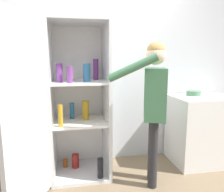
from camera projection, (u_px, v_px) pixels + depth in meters
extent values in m
cube|color=silver|center=(93.00, 67.00, 2.86)|extent=(7.00, 0.06, 2.55)
cube|color=silver|center=(81.00, 171.00, 2.69)|extent=(0.67, 0.61, 0.04)
cube|color=silver|center=(78.00, 22.00, 2.39)|extent=(0.67, 0.61, 0.04)
cube|color=white|center=(79.00, 96.00, 2.82)|extent=(0.67, 0.03, 1.73)
cube|color=silver|center=(52.00, 102.00, 2.48)|extent=(0.03, 0.61, 1.73)
cube|color=silver|center=(106.00, 100.00, 2.60)|extent=(0.04, 0.61, 1.73)
cube|color=white|center=(80.00, 121.00, 2.58)|extent=(0.60, 0.54, 0.02)
cube|color=white|center=(79.00, 82.00, 2.51)|extent=(0.60, 0.54, 0.02)
cube|color=silver|center=(26.00, 116.00, 1.87)|extent=(0.29, 0.64, 1.73)
cylinder|color=#723884|center=(96.00, 69.00, 2.65)|extent=(0.06, 0.06, 0.25)
cylinder|color=#B78C1E|center=(86.00, 110.00, 2.62)|extent=(0.08, 0.08, 0.23)
cylinder|color=#9E4C19|center=(65.00, 163.00, 2.74)|extent=(0.06, 0.06, 0.11)
cylinder|color=black|center=(100.00, 168.00, 2.49)|extent=(0.07, 0.07, 0.23)
cylinder|color=maroon|center=(75.00, 161.00, 2.73)|extent=(0.09, 0.09, 0.17)
cylinder|color=#723884|center=(59.00, 73.00, 2.36)|extent=(0.07, 0.07, 0.21)
cylinder|color=#B78C1E|center=(60.00, 116.00, 2.33)|extent=(0.05, 0.05, 0.24)
cylinder|color=teal|center=(72.00, 111.00, 2.66)|extent=(0.06, 0.06, 0.19)
cylinder|color=teal|center=(87.00, 73.00, 2.44)|extent=(0.08, 0.08, 0.20)
cylinder|color=#723884|center=(70.00, 75.00, 2.29)|extent=(0.06, 0.06, 0.18)
cylinder|color=#262628|center=(153.00, 154.00, 2.33)|extent=(0.10, 0.10, 0.75)
cylinder|color=#262628|center=(152.00, 148.00, 2.48)|extent=(0.10, 0.10, 0.75)
cube|color=#3F724C|center=(155.00, 93.00, 2.29)|extent=(0.33, 0.43, 0.53)
sphere|color=beige|center=(156.00, 55.00, 2.23)|extent=(0.21, 0.21, 0.21)
sphere|color=#AD894C|center=(156.00, 51.00, 2.22)|extent=(0.19, 0.19, 0.19)
cylinder|color=#3F724C|center=(133.00, 68.00, 2.07)|extent=(0.49, 0.23, 0.28)
cylinder|color=#3F724C|center=(153.00, 93.00, 2.51)|extent=(0.08, 0.08, 0.50)
cube|color=white|center=(202.00, 129.00, 2.92)|extent=(0.79, 0.60, 0.90)
cylinder|color=#517F5B|center=(194.00, 93.00, 2.94)|extent=(0.19, 0.19, 0.06)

